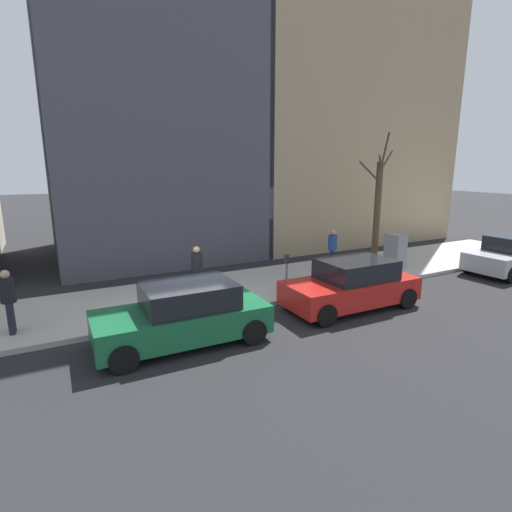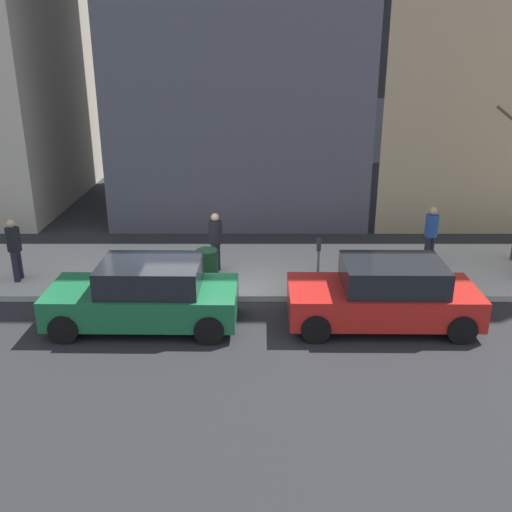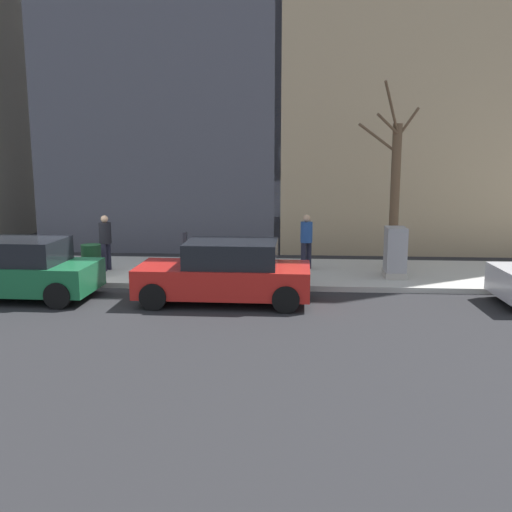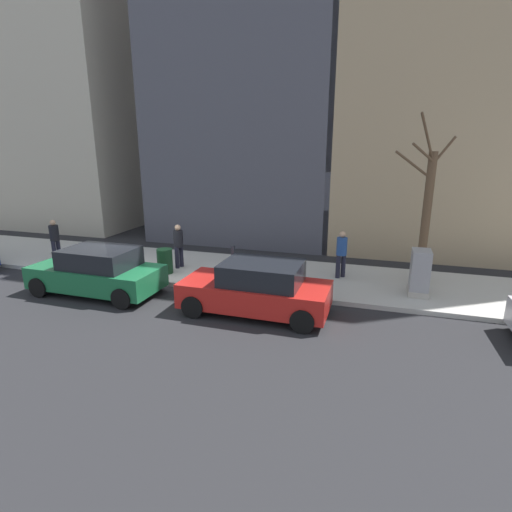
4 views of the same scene
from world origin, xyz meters
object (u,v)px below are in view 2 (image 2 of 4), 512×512
object	(u,v)px
trash_bin	(207,266)
pedestrian_midblock	(216,239)
parked_car_red	(385,295)
parking_meter	(318,259)
pedestrian_far_corner	(14,246)
pedestrian_near_meter	(431,232)
parked_car_green	(145,295)

from	to	relation	value
trash_bin	pedestrian_midblock	xyz separation A→B (m)	(0.77, -0.17, 0.49)
parked_car_red	parking_meter	bearing A→B (deg)	39.10
trash_bin	pedestrian_far_corner	size ratio (longest dim) A/B	0.54
trash_bin	pedestrian_near_meter	xyz separation A→B (m)	(1.39, -6.16, 0.49)
parked_car_green	pedestrian_near_meter	xyz separation A→B (m)	(3.52, -7.38, 0.35)
trash_bin	parked_car_red	bearing A→B (deg)	-116.98
parking_meter	pedestrian_midblock	size ratio (longest dim) A/B	0.81
trash_bin	pedestrian_midblock	bearing A→B (deg)	-12.58
trash_bin	parked_car_green	bearing A→B (deg)	150.37
parked_car_green	trash_bin	world-z (taller)	parked_car_green
parked_car_red	trash_bin	xyz separation A→B (m)	(2.11, 4.15, -0.14)
parking_meter	pedestrian_far_corner	size ratio (longest dim) A/B	0.81
pedestrian_near_meter	pedestrian_far_corner	bearing A→B (deg)	-39.97
pedestrian_midblock	parked_car_green	bearing A→B (deg)	168.87
parked_car_red	pedestrian_far_corner	xyz separation A→B (m)	(2.29, 9.18, 0.35)
parked_car_red	trash_bin	distance (m)	4.66
parked_car_green	pedestrian_near_meter	size ratio (longest dim) A/B	2.55
parked_car_green	pedestrian_near_meter	distance (m)	8.18
pedestrian_midblock	pedestrian_far_corner	bearing A→B (deg)	110.88
trash_bin	pedestrian_midblock	distance (m)	0.92
parked_car_red	pedestrian_far_corner	distance (m)	9.46
pedestrian_far_corner	trash_bin	bearing A→B (deg)	87.94
pedestrian_near_meter	pedestrian_far_corner	xyz separation A→B (m)	(-1.21, 11.19, 0.00)
pedestrian_far_corner	pedestrian_near_meter	bearing A→B (deg)	96.11
pedestrian_far_corner	parked_car_red	bearing A→B (deg)	75.94
trash_bin	pedestrian_far_corner	distance (m)	5.05
parked_car_green	pedestrian_near_meter	world-z (taller)	pedestrian_near_meter
parking_meter	pedestrian_near_meter	distance (m)	3.81
parking_meter	trash_bin	bearing A→B (deg)	80.94
parked_car_red	trash_bin	bearing A→B (deg)	63.53
parking_meter	trash_bin	size ratio (longest dim) A/B	1.50
pedestrian_near_meter	pedestrian_far_corner	distance (m)	11.25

